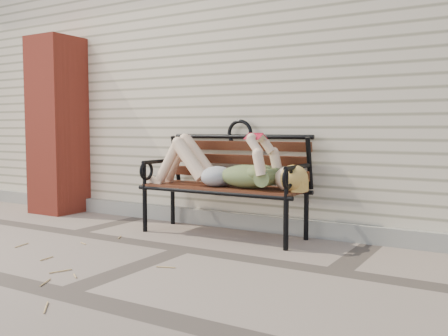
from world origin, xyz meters
The scene contains 7 objects.
ground centered at (0.00, 0.00, 0.00)m, with size 80.00×80.00×0.00m, color gray.
house_wall centered at (0.00, 3.00, 1.50)m, with size 8.00×4.00×3.00m, color beige.
foundation_strip centered at (0.00, 0.97, 0.07)m, with size 8.00×0.10×0.15m, color gray.
brick_pillar centered at (-2.30, 0.75, 1.00)m, with size 0.50×0.50×2.00m, color #AF3827.
garden_bench centered at (-0.01, 0.71, 0.59)m, with size 1.63×0.65×1.05m.
reading_woman centered at (0.01, 0.58, 0.63)m, with size 1.54×0.35×0.48m.
straw_scatter centered at (-1.05, -0.74, 0.01)m, with size 3.06×1.77×0.01m.
Camera 1 is at (2.28, -3.22, 0.96)m, focal length 40.00 mm.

